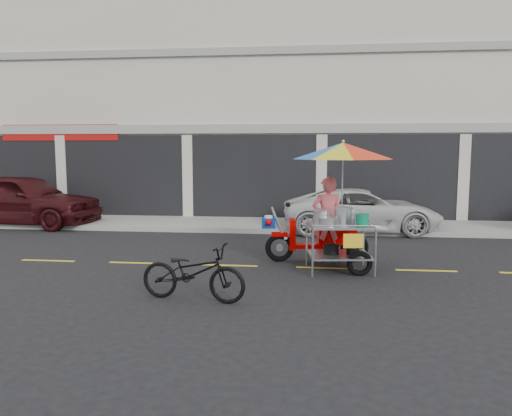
# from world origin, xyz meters

# --- Properties ---
(ground) EXTENTS (90.00, 90.00, 0.00)m
(ground) POSITION_xyz_m (0.00, 0.00, 0.00)
(ground) COLOR black
(sidewalk) EXTENTS (45.00, 3.00, 0.15)m
(sidewalk) POSITION_xyz_m (0.00, 5.50, 0.07)
(sidewalk) COLOR gray
(sidewalk) RESTS_ON ground
(shophouse_block) EXTENTS (36.00, 8.11, 10.40)m
(shophouse_block) POSITION_xyz_m (2.82, 10.59, 4.24)
(shophouse_block) COLOR beige
(shophouse_block) RESTS_ON ground
(centerline) EXTENTS (42.00, 0.10, 0.01)m
(centerline) POSITION_xyz_m (0.00, 0.00, 0.00)
(centerline) COLOR gold
(centerline) RESTS_ON ground
(maroon_sedan) EXTENTS (5.07, 2.38, 1.68)m
(maroon_sedan) POSITION_xyz_m (-9.44, 4.70, 0.84)
(maroon_sedan) COLOR black
(maroon_sedan) RESTS_ON ground
(white_pickup) EXTENTS (4.69, 2.38, 1.27)m
(white_pickup) POSITION_xyz_m (1.16, 4.70, 0.63)
(white_pickup) COLOR silver
(white_pickup) RESTS_ON ground
(near_bicycle) EXTENTS (1.84, 0.90, 0.92)m
(near_bicycle) POSITION_xyz_m (-2.17, -2.46, 0.46)
(near_bicycle) COLOR black
(near_bicycle) RESTS_ON ground
(food_vendor_rig) EXTENTS (2.79, 2.24, 2.61)m
(food_vendor_rig) POSITION_xyz_m (0.18, 0.14, 1.64)
(food_vendor_rig) COLOR black
(food_vendor_rig) RESTS_ON ground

